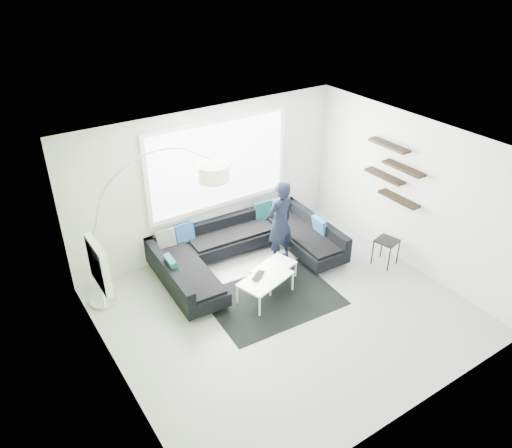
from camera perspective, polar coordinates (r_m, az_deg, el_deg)
The scene contains 9 objects.
ground at distance 8.39m, azimuth 3.40°, elevation -9.87°, with size 5.50×5.50×0.00m, color gray.
room_shell at distance 7.53m, azimuth 3.12°, elevation 1.72°, with size 5.54×5.04×2.82m.
sectional_sofa at distance 9.25m, azimuth -1.01°, elevation -3.17°, with size 3.37×2.19×0.71m.
rug at distance 8.62m, azimuth 1.93°, elevation -8.49°, with size 2.15×1.56×0.01m, color black.
coffee_table at distance 8.72m, azimuth 1.61°, elevation -6.40°, with size 1.21×0.70×0.40m, color white.
arc_lamp at distance 8.23m, azimuth -18.27°, elevation -1.53°, with size 2.39×0.98×2.55m, color silver, non-canonical shape.
side_table at distance 9.63m, azimuth 14.56°, elevation -3.14°, with size 0.38×0.38×0.52m, color black.
person at distance 9.17m, azimuth 2.76°, elevation 0.18°, with size 0.64×0.47×1.63m, color black.
laptop at distance 8.43m, azimuth 0.55°, elevation -6.03°, with size 0.39×0.35×0.03m, color black.
Camera 1 is at (-3.95, -5.09, 5.37)m, focal length 35.00 mm.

